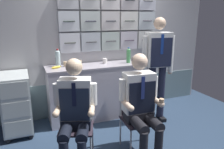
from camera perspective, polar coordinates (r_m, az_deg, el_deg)
name	(u,v)px	position (r m, az deg, el deg)	size (l,w,h in m)	color
ground	(138,146)	(3.29, 6.75, -17.63)	(4.80, 4.80, 0.04)	#27384F
galley_bulkhead	(105,51)	(4.08, -1.87, 6.12)	(4.20, 0.14, 2.17)	#ACABAE
galley_counter	(98,91)	(3.90, -3.67, -4.23)	(1.72, 0.53, 0.94)	#ACA5B0
service_trolley	(17,102)	(3.64, -23.27, -6.54)	(0.40, 0.65, 0.92)	black
folding_chair_left	(77,118)	(2.85, -8.91, -10.95)	(0.51, 0.51, 0.83)	#A8AAAF
crew_member_left	(75,109)	(2.63, -9.48, -8.61)	(0.55, 0.70, 1.27)	black
folding_chair_right	(135,111)	(3.02, 6.02, -9.37)	(0.42, 0.43, 0.83)	#A8AAAF
crew_member_right	(141,101)	(2.81, 7.47, -6.65)	(0.52, 0.66, 1.30)	black
crew_member_standing	(158,61)	(3.68, 11.67, 3.46)	(0.54, 0.30, 1.72)	black
water_bottle_blue_cap	(128,55)	(3.92, 4.24, 4.88)	(0.07, 0.07, 0.27)	#4DA05C
water_bottle_short	(58,58)	(3.72, -13.69, 4.08)	(0.08, 0.08, 0.29)	silver
paper_cup_tan	(80,62)	(3.84, -8.18, 3.15)	(0.06, 0.06, 0.07)	tan
coffee_cup_white	(65,64)	(3.70, -11.89, 2.67)	(0.06, 0.06, 0.08)	tan
espresso_cup_small	(139,60)	(3.99, 6.88, 3.75)	(0.07, 0.07, 0.09)	navy
paper_cup_blue	(105,61)	(3.88, -1.82, 3.55)	(0.08, 0.08, 0.09)	white
snack_banana	(56,67)	(3.60, -14.12, 1.82)	(0.17, 0.10, 0.04)	yellow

